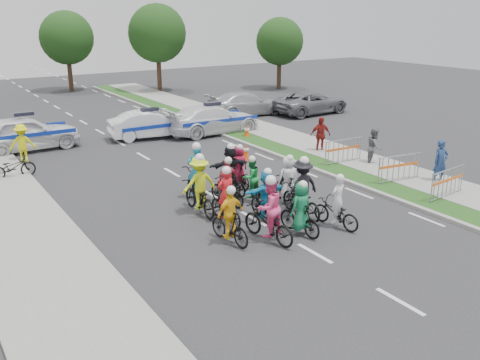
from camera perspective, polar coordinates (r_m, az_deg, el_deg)
ground at (r=14.91m, az=7.98°, el=-7.77°), size 90.00×90.00×0.00m
curb_right at (r=21.55m, az=9.78°, el=0.45°), size 0.20×60.00×0.12m
grass_strip at (r=22.01m, az=11.14°, el=0.73°), size 1.20×60.00×0.11m
sidewalk_right at (r=23.25m, az=14.37°, el=1.45°), size 2.40×60.00×0.13m
sidewalk_left at (r=16.56m, az=-21.81°, el=-6.01°), size 3.00×60.00×0.13m
rider_0 at (r=16.52m, az=10.23°, el=-3.10°), size 0.86×1.77×1.73m
rider_1 at (r=15.80m, az=6.45°, el=-3.54°), size 0.76×1.66×1.70m
rider_2 at (r=15.26m, az=3.06°, el=-3.95°), size 0.98×2.05×2.01m
rider_3 at (r=15.12m, az=-1.09°, el=-4.40°), size 0.92×1.71×1.75m
rider_4 at (r=17.12m, az=6.57°, el=-1.44°), size 1.16×2.02×2.03m
rider_5 at (r=16.68m, az=2.79°, el=-1.99°), size 1.42×1.69×1.76m
rider_6 at (r=16.59m, az=-1.57°, el=-2.58°), size 0.70×1.84×1.86m
rider_7 at (r=18.27m, az=5.09°, el=-0.46°), size 0.79×1.71×1.75m
rider_8 at (r=18.38m, az=1.14°, el=-0.47°), size 0.81×1.70×1.67m
rider_9 at (r=18.05m, az=-1.37°, el=-0.69°), size 0.92×1.70×1.72m
rider_10 at (r=17.33m, az=-4.37°, el=-1.13°), size 1.15×2.02×2.04m
rider_11 at (r=19.18m, az=-1.09°, el=0.83°), size 1.54×1.83×1.88m
rider_12 at (r=18.76m, az=-4.71°, el=0.00°), size 1.08×2.11×2.05m
rider_13 at (r=19.88m, az=-0.15°, el=1.04°), size 0.72×1.61×1.67m
police_car_0 at (r=27.07m, az=-21.88°, el=4.67°), size 4.99×2.24×1.66m
police_car_1 at (r=28.05m, az=-9.52°, el=5.86°), size 4.43×2.12×1.40m
police_car_2 at (r=28.70m, az=-2.94°, el=6.48°), size 5.28×2.17×1.53m
civilian_sedan at (r=33.71m, az=0.65°, el=8.14°), size 5.15×2.41×1.45m
civilian_suv at (r=34.56m, az=7.60°, el=8.19°), size 5.20×2.60×1.42m
spectator_0 at (r=21.62m, az=20.59°, el=1.81°), size 0.70×0.54×1.71m
spectator_1 at (r=23.43m, az=14.14°, el=3.46°), size 0.99×0.96×1.60m
spectator_2 at (r=24.94m, az=8.57°, el=4.76°), size 1.07×0.68×1.69m
marshal_hiviz at (r=24.96m, az=-22.19°, el=3.63°), size 1.20×0.86×1.68m
barrier_0 at (r=19.95m, az=21.23°, el=-0.44°), size 2.04×0.70×1.12m
barrier_1 at (r=21.22m, az=16.59°, el=1.10°), size 2.05×0.77×1.12m
barrier_2 at (r=23.24m, az=10.96°, el=2.95°), size 2.02×0.59×1.12m
cone_0 at (r=23.67m, az=0.63°, el=3.00°), size 0.40×0.40×0.70m
cone_1 at (r=27.69m, az=0.73°, el=5.19°), size 0.40×0.40×0.70m
parked_bike at (r=22.77m, az=-23.09°, el=1.25°), size 1.79×0.75×0.92m
tree_1 at (r=43.96m, az=-8.81°, el=15.20°), size 4.55×4.55×6.82m
tree_2 at (r=45.10m, az=4.26°, el=14.52°), size 3.85×3.85×5.77m
tree_4 at (r=45.74m, az=-18.01°, el=14.22°), size 4.20×4.20×6.30m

